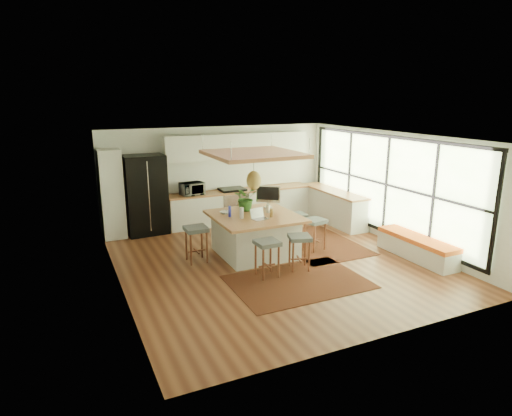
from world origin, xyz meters
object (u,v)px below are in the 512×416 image
stool_left_side (197,246)px  island_plant (246,200)px  fridge (145,199)px  microwave (192,187)px  stool_right_back (296,229)px  laptop (260,214)px  island (255,235)px  stool_near_left (267,260)px  monitor (268,197)px  stool_near_right (299,253)px  stool_right_front (314,235)px

stool_left_side → island_plant: (1.32, 0.35, 0.81)m
fridge → microwave: 1.26m
stool_right_back → fridge: bearing=143.6°
microwave → island_plant: (0.65, -2.12, 0.04)m
stool_left_side → laptop: 1.55m
island → stool_near_left: bearing=-103.9°
stool_left_side → monitor: bearing=10.1°
stool_near_left → island_plant: (0.29, 1.72, 0.81)m
monitor → microwave: (-1.23, 2.13, -0.06)m
stool_near_left → microwave: size_ratio=1.25×
monitor → microwave: size_ratio=0.96×
stool_left_side → microwave: (0.67, 2.47, 0.77)m
stool_left_side → monitor: size_ratio=1.35×
island → stool_near_right: island is taller
stool_right_front → stool_right_back: 0.64m
stool_left_side → laptop: bearing=-20.7°
fridge → monitor: (2.47, -2.20, 0.26)m
fridge → stool_near_left: size_ratio=2.74×
fridge → stool_right_back: fridge is taller
stool_right_front → monitor: (-0.84, 0.76, 0.83)m
fridge → stool_near_right: fridge is taller
stool_right_front → monitor: 1.41m
monitor → microwave: monitor is taller
island → stool_left_side: size_ratio=2.34×
stool_right_front → fridge: bearing=138.1°
stool_near_right → island_plant: size_ratio=1.22×
stool_near_left → microwave: microwave is taller
island → stool_near_right: (0.46, -1.20, -0.11)m
microwave → island_plant: size_ratio=1.00×
fridge → stool_left_side: size_ratio=2.62×
island_plant → microwave: bearing=107.1°
stool_near_left → laptop: 1.16m
island → monitor: 1.02m
stool_right_front → stool_left_side: 2.77m
stool_near_left → microwave: (-0.36, 3.84, 0.77)m
stool_near_right → laptop: size_ratio=2.09×
stool_near_left → stool_left_side: (-1.03, 1.37, 0.00)m
stool_right_front → monitor: size_ratio=1.28×
stool_right_front → laptop: laptop is taller
fridge → microwave: size_ratio=3.42×
fridge → stool_near_left: fridge is taller
monitor → island_plant: (-0.58, 0.01, -0.02)m
island → island_plant: 0.84m
stool_left_side → stool_right_front: bearing=-8.9°
laptop → stool_right_back: bearing=17.2°
stool_right_front → stool_right_back: (-0.14, 0.63, 0.00)m
island_plant → island: bearing=-87.0°
island → laptop: 0.69m
fridge → stool_right_front: (3.31, -2.97, -0.57)m
island → laptop: bearing=-97.2°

